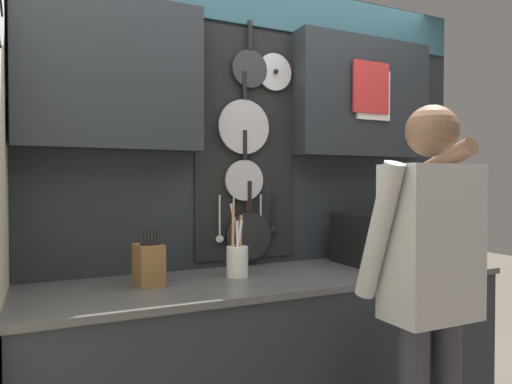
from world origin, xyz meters
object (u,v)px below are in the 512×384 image
knife_block (149,264)px  person (428,274)px  utensil_crock (237,258)px  microwave (384,238)px

knife_block → person: 1.19m
knife_block → utensil_crock: bearing=0.1°
utensil_crock → person: (0.57, -0.65, -0.01)m
microwave → person: 0.73m
utensil_crock → microwave: bearing=-0.1°
knife_block → utensil_crock: 0.43m
microwave → utensil_crock: 0.91m
microwave → utensil_crock: bearing=179.9°
microwave → utensil_crock: (-0.90, 0.00, -0.05)m
knife_block → person: person is taller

